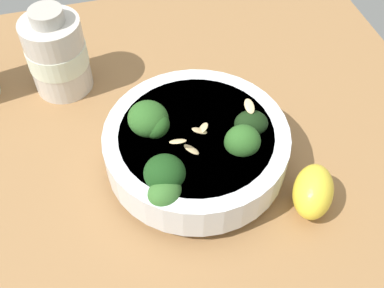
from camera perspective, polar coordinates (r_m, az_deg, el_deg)
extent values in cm
cube|color=#996D42|center=(58.34, -0.39, -1.28)|extent=(65.39, 65.39, 4.25)
cylinder|color=white|center=(54.05, 0.00, -2.21)|extent=(11.11, 11.11, 1.43)
cylinder|color=white|center=(51.79, 0.00, -0.29)|extent=(20.19, 20.19, 4.30)
cylinder|color=silver|center=(50.45, 0.00, 0.96)|extent=(16.73, 16.73, 0.80)
cylinder|color=#3C7A32|center=(47.50, -3.19, -7.12)|extent=(1.70, 2.04, 1.90)
ellipsoid|color=#386B2B|center=(46.04, -3.28, -5.96)|extent=(4.81, 5.29, 3.60)
cylinder|color=#4A8F3C|center=(48.05, -3.24, -4.72)|extent=(1.96, 1.83, 1.65)
ellipsoid|color=#194216|center=(46.65, -3.33, -3.53)|extent=(4.50, 4.80, 4.24)
cylinder|color=#589D47|center=(53.45, -5.53, 2.59)|extent=(1.62, 1.59, 1.05)
ellipsoid|color=black|center=(52.43, -5.64, 3.61)|extent=(4.23, 3.78, 3.99)
cylinder|color=#589D47|center=(51.88, -5.16, 1.57)|extent=(2.39, 2.04, 2.10)
ellipsoid|color=#2D6023|center=(50.40, -5.32, 3.06)|extent=(5.36, 5.65, 4.38)
cylinder|color=#2F662B|center=(52.58, 6.99, 1.18)|extent=(1.86, 1.86, 1.43)
ellipsoid|color=black|center=(51.29, 7.18, 2.44)|extent=(4.58, 5.01, 4.85)
cylinder|color=#4A8F3C|center=(51.20, -4.20, 0.95)|extent=(1.32, 1.25, 1.72)
ellipsoid|color=#23511C|center=(49.93, -4.31, 2.21)|extent=(4.00, 4.55, 4.00)
cylinder|color=#4A8F3C|center=(50.68, 5.94, -1.11)|extent=(1.94, 2.05, 2.10)
ellipsoid|color=#2D6023|center=(49.19, 6.12, 0.28)|extent=(4.65, 5.52, 5.34)
ellipsoid|color=#DBBC84|center=(48.19, 0.50, 1.53)|extent=(1.11, 1.78, 1.26)
ellipsoid|color=#DBBC84|center=(50.68, -4.19, 2.84)|extent=(2.05, 1.83, 0.91)
ellipsoid|color=#DBBC84|center=(50.46, 6.96, 4.56)|extent=(1.84, 1.10, 1.12)
ellipsoid|color=#DBBC84|center=(48.72, 1.38, 1.97)|extent=(2.01, 1.76, 1.06)
ellipsoid|color=#DBBC84|center=(47.04, -1.73, 0.32)|extent=(1.54, 2.06, 1.04)
ellipsoid|color=#DBBC84|center=(47.98, -0.07, -0.67)|extent=(1.97, 1.96, 1.07)
ellipsoid|color=yellow|center=(51.14, 14.43, -5.60)|extent=(7.56, 6.80, 5.04)
cylinder|color=beige|center=(62.69, -15.97, 10.26)|extent=(7.41, 7.41, 10.06)
cylinder|color=#B7B2A8|center=(59.23, -17.22, 14.56)|extent=(4.08, 4.08, 1.70)
cylinder|color=silver|center=(62.59, -16.00, 10.37)|extent=(7.56, 7.56, 2.92)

